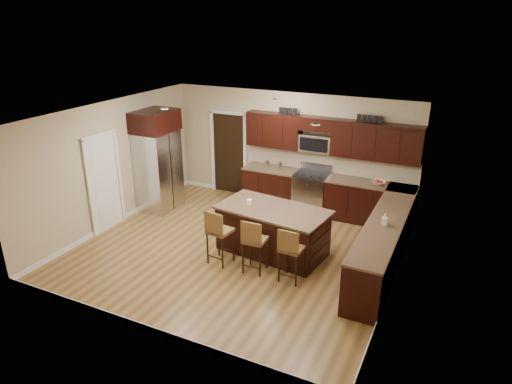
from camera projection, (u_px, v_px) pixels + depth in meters
The scene contains 23 objects.
floor at pixel (237, 250), 9.01m from camera, with size 6.00×6.00×0.00m, color olive.
ceiling at pixel (234, 115), 8.03m from camera, with size 6.00×6.00×0.00m, color silver.
wall_back at pixel (290, 149), 10.83m from camera, with size 6.00×6.00×0.00m, color tan.
wall_left at pixel (112, 165), 9.73m from camera, with size 5.50×5.50×0.00m, color tan.
wall_right at pixel (400, 215), 7.31m from camera, with size 5.50×5.50×0.00m, color tan.
base_cabinets at pixel (352, 219), 9.29m from camera, with size 4.02×3.96×0.92m.
upper_cabinets at pixel (332, 136), 10.09m from camera, with size 4.00×0.33×0.80m.
range at pixel (311, 192), 10.62m from camera, with size 0.76×0.64×1.11m.
microwave at pixel (316, 143), 10.33m from camera, with size 0.76×0.31×0.40m, color silver.
doorway at pixel (229, 154), 11.60m from camera, with size 0.85×0.03×2.06m, color black.
pantry_door at pixel (104, 184), 9.59m from camera, with size 0.03×0.80×2.04m, color white.
letter_decor at pixel (327, 115), 9.98m from camera, with size 2.20×0.03×0.15m, color black, non-canonical shape.
island at pixel (273, 232), 8.80m from camera, with size 2.22×1.36×0.92m.
stool_left at pixel (218, 231), 8.30m from camera, with size 0.45×0.45×1.07m.
stool_mid at pixel (254, 240), 8.02m from camera, with size 0.40×0.40×1.03m.
stool_right at pixel (290, 249), 7.74m from camera, with size 0.39×0.39×1.02m.
refrigerator at pixel (158, 160), 10.54m from camera, with size 0.79×1.00×2.35m.
floor_mat at pixel (279, 224), 10.11m from camera, with size 0.83×0.56×0.01m, color brown.
fruit_bowl at pixel (378, 183), 9.84m from camera, with size 0.31×0.31×0.08m, color silver.
soap_bottle at pixel (385, 220), 7.91m from camera, with size 0.10×0.10×0.22m, color #B2B2B2.
canister_tall at pixel (267, 164), 10.88m from camera, with size 0.12×0.12×0.18m, color silver.
canister_short at pixel (280, 166), 10.75m from camera, with size 0.11×0.11×0.18m, color silver.
island_jar at pixel (249, 202), 8.81m from camera, with size 0.10×0.10×0.10m, color white.
Camera 1 is at (3.80, -7.02, 4.37)m, focal length 32.00 mm.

